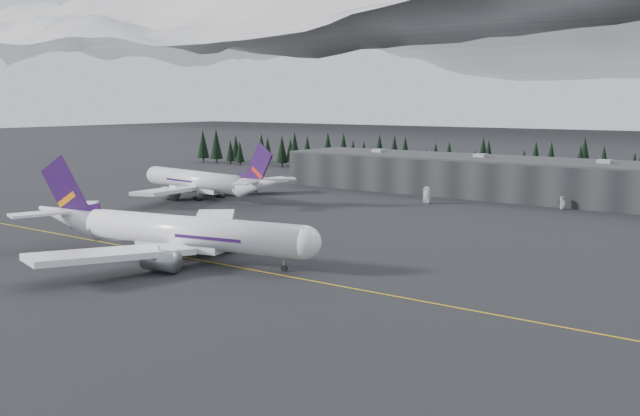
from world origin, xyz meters
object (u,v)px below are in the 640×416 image
Objects in this scene: jet_main at (168,231)px; jet_parked at (206,182)px; gse_vehicle_a at (427,201)px; gse_vehicle_b at (563,207)px; terminal at (509,178)px.

jet_main reaches higher than jet_parked.
gse_vehicle_b is (37.48, 12.51, -0.08)m from gse_vehicle_a.
gse_vehicle_a is at bearing 74.90° from jet_main.
jet_parked is at bearing -143.54° from gse_vehicle_a.
gse_vehicle_b is at bearing 57.08° from jet_main.
jet_parked is at bearing -140.94° from terminal.
jet_parked is at bearing 118.42° from jet_main.
jet_main is 99.72m from gse_vehicle_a.
gse_vehicle_b is at bearing -36.81° from terminal.
gse_vehicle_b is (43.07, 111.95, -4.95)m from jet_main.
gse_vehicle_a is (5.59, 99.44, -4.88)m from jet_main.
terminal is at bearing -133.12° from jet_parked.
jet_parked reaches higher than gse_vehicle_a.
terminal is at bearing 74.47° from gse_vehicle_a.
jet_main is (-19.55, -129.55, -0.69)m from terminal.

